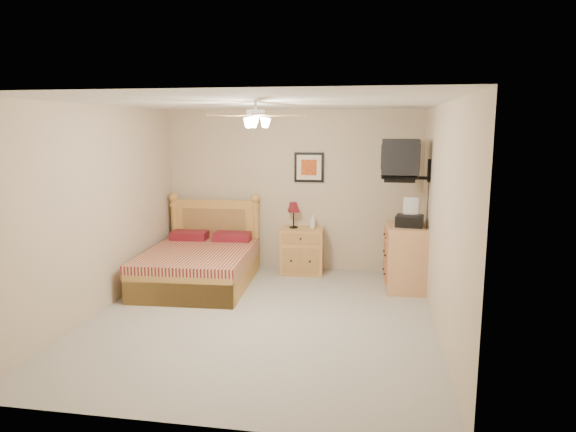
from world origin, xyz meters
name	(u,v)px	position (x,y,z in m)	size (l,w,h in m)	color
floor	(262,318)	(0.00, 0.00, 0.00)	(4.50, 4.50, 0.00)	#9B978C
ceiling	(260,103)	(0.00, 0.00, 2.50)	(4.00, 4.50, 0.04)	white
wall_back	(292,191)	(0.00, 2.25, 1.25)	(4.00, 0.04, 2.50)	#BEAA8C
wall_front	(192,267)	(0.00, -2.25, 1.25)	(4.00, 0.04, 2.50)	#BEAA8C
wall_left	(99,210)	(-2.00, 0.00, 1.25)	(0.04, 4.50, 2.50)	#BEAA8C
wall_right	(441,220)	(2.00, 0.00, 1.25)	(0.04, 4.50, 2.50)	#BEAA8C
bed	(198,244)	(-1.17, 1.12, 0.61)	(1.43, 1.88, 1.22)	#B17A36
nightstand	(302,250)	(0.20, 2.00, 0.35)	(0.65, 0.48, 0.70)	#C58D40
table_lamp	(294,215)	(0.06, 2.02, 0.90)	(0.22, 0.22, 0.40)	#5D1016
lotion_bottle	(313,221)	(0.36, 2.04, 0.81)	(0.08, 0.09, 0.22)	silver
framed_picture	(309,167)	(0.27, 2.23, 1.62)	(0.46, 0.04, 0.46)	black
dresser	(405,257)	(1.73, 1.46, 0.45)	(0.53, 0.77, 0.91)	tan
fax_machine	(410,212)	(1.76, 1.37, 1.10)	(0.36, 0.38, 0.38)	black
magazine_lower	(404,221)	(1.70, 1.71, 0.92)	(0.22, 0.29, 0.03)	#C0B398
magazine_upper	(404,219)	(1.71, 1.70, 0.94)	(0.17, 0.24, 0.02)	gray
wall_tv	(412,160)	(1.75, 1.34, 1.81)	(0.56, 0.46, 0.58)	black
ceiling_fan	(256,115)	(0.00, -0.20, 2.36)	(1.14, 1.14, 0.28)	white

